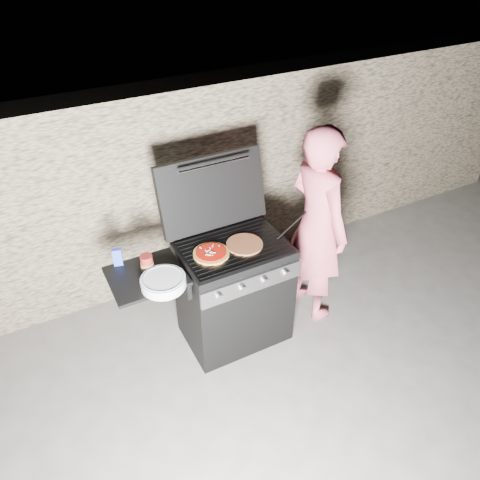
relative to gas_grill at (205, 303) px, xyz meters
name	(u,v)px	position (x,y,z in m)	size (l,w,h in m)	color
ground	(235,332)	(0.25, 0.00, -0.46)	(50.00, 50.00, 0.00)	#55504A
stone_wall	(181,185)	(0.25, 1.05, 0.44)	(8.00, 0.35, 1.80)	#968262
gas_grill	(205,303)	(0.00, 0.00, 0.00)	(1.34, 0.79, 0.91)	black
pizza_topped	(211,253)	(0.06, -0.01, 0.47)	(0.26, 0.26, 0.03)	#D48A40
pizza_plain	(245,244)	(0.32, -0.02, 0.46)	(0.27, 0.27, 0.01)	#B27041
sauce_jar	(147,264)	(-0.40, 0.03, 0.51)	(0.09, 0.09, 0.13)	maroon
blue_carton	(117,257)	(-0.55, 0.19, 0.51)	(0.06, 0.04, 0.13)	#2741AB
plate_stack	(163,282)	(-0.35, -0.17, 0.48)	(0.30, 0.30, 0.07)	silver
person	(317,226)	(0.99, 0.00, 0.40)	(0.62, 0.41, 1.71)	#D3576A
tongs	(295,223)	(0.78, 0.00, 0.50)	(0.01, 0.01, 0.44)	black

